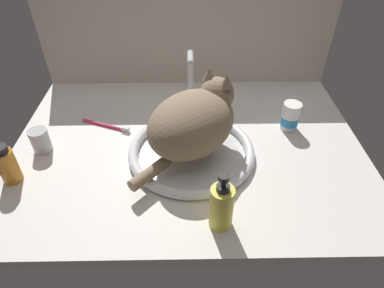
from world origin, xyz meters
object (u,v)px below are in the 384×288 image
object	(u,v)px
metal_jar	(41,140)
amber_bottle	(8,165)
toothbrush	(107,125)
pill_bottle	(291,117)
cat	(196,120)
sink_basin	(192,151)
faucet	(191,92)
soap_pump_bottle	(222,206)

from	to	relation	value
metal_jar	amber_bottle	bearing A→B (deg)	-108.80
toothbrush	pill_bottle	bearing A→B (deg)	-1.40
toothbrush	metal_jar	bearing A→B (deg)	-146.42
cat	toothbrush	xyz separation A→B (cm)	(-28.41, 12.81, -10.95)
pill_bottle	toothbrush	bearing A→B (deg)	178.60
sink_basin	toothbrush	world-z (taller)	sink_basin
metal_jar	toothbrush	world-z (taller)	metal_jar
faucet	cat	xyz separation A→B (cm)	(1.06, -20.17, 3.10)
pill_bottle	sink_basin	bearing A→B (deg)	-158.31
cat	metal_jar	bearing A→B (deg)	178.00
sink_basin	toothbrush	bearing A→B (deg)	152.90
pill_bottle	faucet	bearing A→B (deg)	164.43
amber_bottle	metal_jar	bearing A→B (deg)	71.20
sink_basin	faucet	bearing A→B (deg)	90.00
cat	metal_jar	world-z (taller)	cat
cat	soap_pump_bottle	bearing A→B (deg)	-78.30
soap_pump_bottle	metal_jar	bearing A→B (deg)	151.57
soap_pump_bottle	pill_bottle	xyz separation A→B (cm)	(25.15, 37.22, -1.96)
cat	pill_bottle	world-z (taller)	cat
pill_bottle	metal_jar	distance (cm)	76.46
sink_basin	faucet	distance (cm)	22.53
metal_jar	amber_bottle	size ratio (longest dim) A/B	0.63
pill_bottle	amber_bottle	size ratio (longest dim) A/B	0.80
toothbrush	soap_pump_bottle	bearing A→B (deg)	-48.87
sink_basin	pill_bottle	world-z (taller)	pill_bottle
sink_basin	amber_bottle	world-z (taller)	amber_bottle
pill_bottle	toothbrush	size ratio (longest dim) A/B	0.56
faucet	soap_pump_bottle	size ratio (longest dim) A/B	1.42
cat	metal_jar	xyz separation A→B (cm)	(-45.33, 1.58, -7.93)
soap_pump_bottle	metal_jar	xyz separation A→B (cm)	(-50.68, 27.43, -2.58)
soap_pump_bottle	amber_bottle	size ratio (longest dim) A/B	1.39
soap_pump_bottle	metal_jar	distance (cm)	57.68
pill_bottle	amber_bottle	distance (cm)	82.90
sink_basin	faucet	world-z (taller)	faucet
soap_pump_bottle	pill_bottle	bearing A→B (deg)	55.95
sink_basin	metal_jar	world-z (taller)	metal_jar
faucet	metal_jar	bearing A→B (deg)	-157.22
faucet	amber_bottle	bearing A→B (deg)	-147.61
faucet	metal_jar	size ratio (longest dim) A/B	3.14
faucet	metal_jar	distance (cm)	48.25
sink_basin	metal_jar	distance (cm)	44.41
amber_bottle	toothbrush	xyz separation A→B (cm)	(21.04, 23.33, -4.77)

